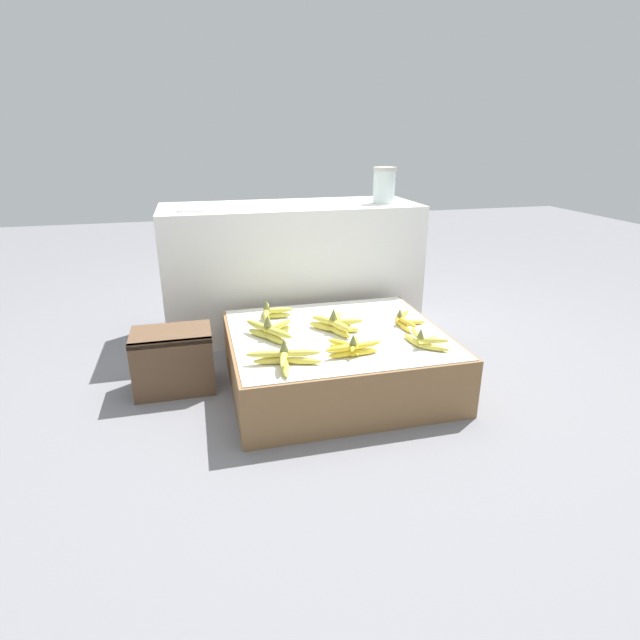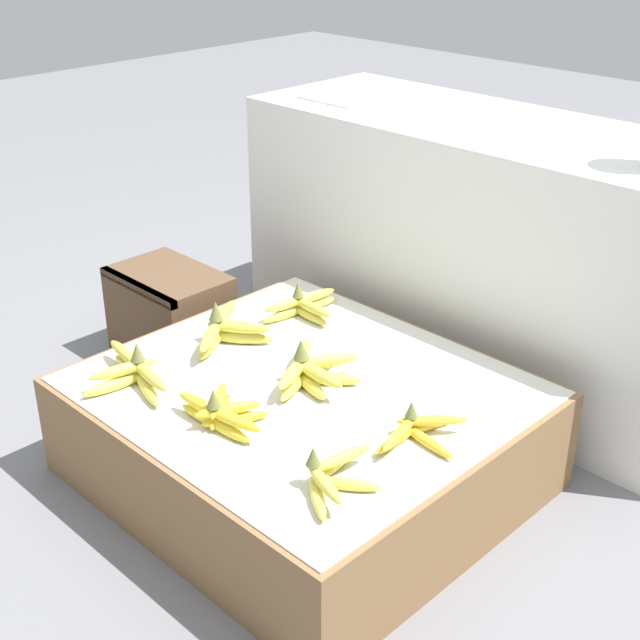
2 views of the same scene
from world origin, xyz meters
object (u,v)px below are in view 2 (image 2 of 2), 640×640
banana_bunch_middle_midleft (310,370)px  foam_tray_white (340,96)px  banana_bunch_front_midleft (221,413)px  banana_bunch_middle_midright (417,430)px  banana_bunch_front_midright (331,476)px  banana_bunch_back_left (303,306)px  banana_bunch_middle_left (224,330)px  wooden_crate (171,315)px  banana_bunch_front_left (133,372)px

banana_bunch_middle_midleft → foam_tray_white: 0.97m
banana_bunch_front_midleft → banana_bunch_middle_midright: bearing=36.9°
banana_bunch_middle_midleft → banana_bunch_middle_midright: (0.33, -0.01, -0.01)m
banana_bunch_front_midleft → banana_bunch_middle_midleft: banana_bunch_middle_midleft is taller
banana_bunch_middle_midleft → banana_bunch_front_midleft: bearing=-92.1°
banana_bunch_front_midright → banana_bunch_back_left: 0.76m
banana_bunch_back_left → foam_tray_white: (-0.28, 0.43, 0.45)m
banana_bunch_middle_left → banana_bunch_middle_midleft: same height
banana_bunch_front_midright → banana_bunch_middle_midright: 0.24m
banana_bunch_middle_left → foam_tray_white: size_ratio=1.19×
banana_bunch_front_midleft → banana_bunch_middle_midleft: bearing=87.9°
wooden_crate → banana_bunch_front_midright: banana_bunch_front_midright is taller
banana_bunch_front_midleft → banana_bunch_middle_left: size_ratio=0.95×
banana_bunch_front_midright → banana_bunch_front_left: bearing=-175.9°
wooden_crate → banana_bunch_front_midright: size_ratio=1.59×
banana_bunch_middle_left → banana_bunch_front_midleft: bearing=-40.8°
banana_bunch_front_midright → banana_bunch_middle_left: (-0.61, 0.24, 0.01)m
banana_bunch_back_left → banana_bunch_middle_left: bearing=-97.5°
banana_bunch_middle_left → banana_bunch_back_left: bearing=82.5°
banana_bunch_front_left → foam_tray_white: 1.10m
banana_bunch_front_midleft → banana_bunch_middle_left: bearing=139.2°
banana_bunch_middle_left → foam_tray_white: foam_tray_white is taller
banana_bunch_front_midright → foam_tray_white: foam_tray_white is taller
banana_bunch_front_left → banana_bunch_middle_midleft: banana_bunch_middle_midleft is taller
banana_bunch_back_left → wooden_crate: bearing=-166.7°
banana_bunch_front_midleft → banana_bunch_middle_midleft: (0.01, 0.26, 0.00)m
banana_bunch_front_midleft → banana_bunch_middle_left: banana_bunch_middle_left is taller
wooden_crate → foam_tray_white: size_ratio=1.63×
banana_bunch_middle_midright → foam_tray_white: (-0.88, 0.68, 0.46)m
banana_bunch_middle_midright → banana_bunch_back_left: (-0.59, 0.24, 0.01)m
banana_bunch_front_midleft → banana_bunch_front_midright: (0.32, 0.01, -0.00)m
wooden_crate → banana_bunch_front_midleft: banana_bunch_front_midleft is taller
wooden_crate → banana_bunch_middle_midright: size_ratio=1.45×
banana_bunch_front_midleft → banana_bunch_front_midright: 0.32m
banana_bunch_back_left → foam_tray_white: 0.69m
banana_bunch_front_left → banana_bunch_front_midleft: bearing=7.0°
banana_bunch_front_left → foam_tray_white: foam_tray_white is taller
wooden_crate → banana_bunch_back_left: bearing=13.3°
banana_bunch_front_midleft → banana_bunch_front_midright: banana_bunch_front_midleft is taller
banana_bunch_middle_left → banana_bunch_back_left: banana_bunch_middle_left is taller
wooden_crate → banana_bunch_front_midright: 1.12m
wooden_crate → banana_bunch_front_left: bearing=-43.9°
banana_bunch_middle_midleft → banana_bunch_middle_midright: size_ratio=1.01×
wooden_crate → banana_bunch_front_left: (0.44, -0.42, 0.15)m
banana_bunch_middle_midleft → banana_bunch_front_midright: bearing=-38.8°
banana_bunch_front_left → banana_bunch_front_midright: size_ratio=1.32×
wooden_crate → banana_bunch_middle_midright: (1.06, -0.14, 0.14)m
wooden_crate → banana_bunch_middle_midleft: (0.73, -0.13, 0.15)m
banana_bunch_middle_midleft → banana_bunch_middle_midright: banana_bunch_middle_midleft is taller
banana_bunch_front_left → banana_bunch_front_midright: (0.60, 0.04, -0.01)m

